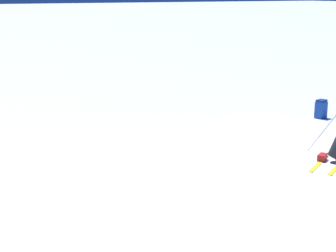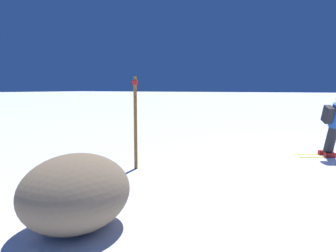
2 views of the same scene
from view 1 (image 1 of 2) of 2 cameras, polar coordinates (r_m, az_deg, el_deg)
The scene contains 2 objects.
ground_plane at distance 11.82m, azimuth 15.09°, elevation -3.13°, with size 300.00×300.00×0.00m, color white.
spare_backpack at distance 15.48m, azimuth 15.28°, elevation 1.67°, with size 0.28×0.34×0.50m.
Camera 1 is at (-7.77, 8.28, 3.29)m, focal length 60.00 mm.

